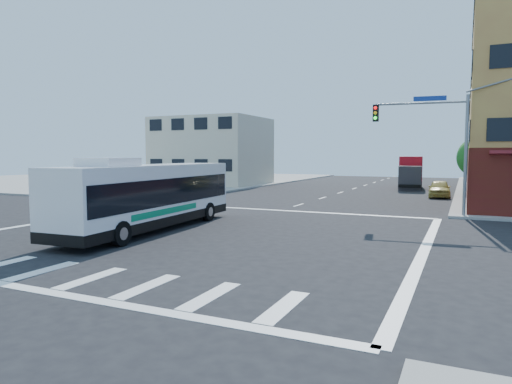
% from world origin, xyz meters
% --- Properties ---
extents(ground, '(120.00, 120.00, 0.00)m').
position_xyz_m(ground, '(0.00, 0.00, 0.00)').
color(ground, black).
rests_on(ground, ground).
extents(sidewalk_nw, '(50.00, 50.00, 0.15)m').
position_xyz_m(sidewalk_nw, '(-35.00, 35.00, 0.07)').
color(sidewalk_nw, gray).
rests_on(sidewalk_nw, ground).
extents(building_west, '(12.06, 10.06, 8.00)m').
position_xyz_m(building_west, '(-17.02, 29.98, 4.01)').
color(building_west, beige).
rests_on(building_west, ground).
extents(signal_mast_ne, '(7.91, 1.13, 8.07)m').
position_xyz_m(signal_mast_ne, '(9.08, 10.62, 4.98)').
color(signal_mast_ne, slate).
rests_on(signal_mast_ne, ground).
extents(street_tree_a, '(3.60, 3.60, 5.53)m').
position_xyz_m(street_tree_a, '(11.90, 27.92, 3.59)').
color(street_tree_a, '#341E13').
rests_on(street_tree_a, ground).
extents(street_tree_b, '(3.80, 3.80, 5.79)m').
position_xyz_m(street_tree_b, '(11.90, 35.92, 3.75)').
color(street_tree_b, '#341E13').
rests_on(street_tree_b, ground).
extents(street_tree_c, '(3.40, 3.40, 5.29)m').
position_xyz_m(street_tree_c, '(11.90, 43.92, 3.46)').
color(street_tree_c, '#341E13').
rests_on(street_tree_c, ground).
extents(street_tree_d, '(4.00, 4.00, 6.03)m').
position_xyz_m(street_tree_d, '(11.90, 51.92, 3.88)').
color(street_tree_d, '#341E13').
rests_on(street_tree_d, ground).
extents(transit_bus, '(3.22, 11.86, 3.47)m').
position_xyz_m(transit_bus, '(-2.82, -0.31, 1.70)').
color(transit_bus, black).
rests_on(transit_bus, ground).
extents(box_truck, '(2.83, 7.80, 3.44)m').
position_xyz_m(box_truck, '(5.52, 33.25, 1.67)').
color(box_truck, '#2A2A30').
rests_on(box_truck, ground).
extents(parked_car, '(1.95, 4.38, 1.46)m').
position_xyz_m(parked_car, '(8.85, 23.88, 0.73)').
color(parked_car, gold).
rests_on(parked_car, ground).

